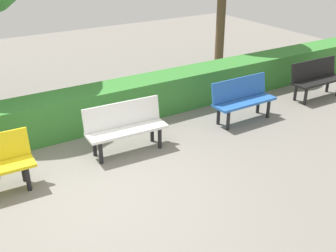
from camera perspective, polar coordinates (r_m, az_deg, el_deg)
ground_plane at (r=6.31m, az=-10.20°, el=-9.02°), size 21.45×21.45×0.00m
bench_black at (r=10.11m, az=19.77°, el=6.32°), size 1.38×0.48×0.86m
bench_blue at (r=8.46m, az=10.21°, el=3.84°), size 1.37×0.46×0.86m
bench_white at (r=7.17m, az=-5.91°, el=0.09°), size 1.43×0.52×0.86m
hedge_row at (r=8.25m, az=-9.28°, el=2.66°), size 17.45×0.72×0.77m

